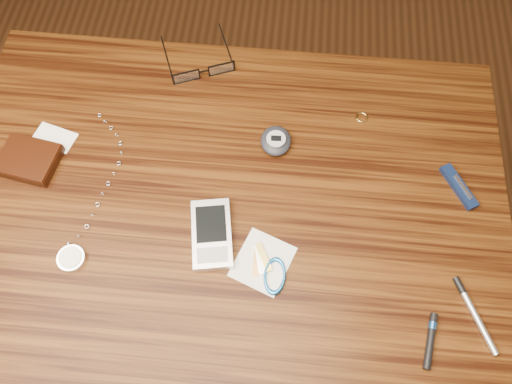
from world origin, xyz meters
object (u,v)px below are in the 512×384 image
wallet_and_card (29,159)px  notepad_keys (269,269)px  pocket_knife (459,187)px  desk (227,221)px  pedometer (276,141)px  pda_phone (212,234)px  pocket_watch (73,253)px  silver_pen (472,309)px  eyeglasses (203,70)px

wallet_and_card → notepad_keys: 0.48m
pocket_knife → desk: bearing=-171.6°
pedometer → pocket_knife: pedometer is taller
pda_phone → notepad_keys: pda_phone is taller
desk → pocket_watch: bearing=-152.5°
wallet_and_card → pocket_knife: bearing=1.5°
wallet_and_card → pda_phone: wallet_and_card is taller
desk → wallet_and_card: (-0.36, 0.04, 0.11)m
pedometer → desk: bearing=-123.6°
pocket_watch → silver_pen: bearing=-2.8°
notepad_keys → pocket_knife: bearing=29.3°
wallet_and_card → eyeglasses: size_ratio=0.82×
desk → eyeglasses: (-0.08, 0.27, 0.11)m
pocket_watch → pedometer: pedometer is taller
pedometer → pocket_watch: bearing=-142.4°
pocket_knife → silver_pen: bearing=-89.3°
notepad_keys → pocket_watch: bearing=-179.4°
eyeglasses → pocket_watch: bearing=-112.4°
eyeglasses → pocket_watch: (-0.16, -0.40, -0.01)m
wallet_and_card → silver_pen: (0.78, -0.20, -0.01)m
silver_pen → eyeglasses: bearing=138.9°
eyeglasses → pocket_watch: size_ratio=0.53×
pedometer → notepad_keys: size_ratio=0.57×
pda_phone → pedometer: pedometer is taller
desk → pocket_knife: bearing=8.4°
desk → notepad_keys: notepad_keys is taller
wallet_and_card → pedometer: pedometer is taller
pocket_watch → notepad_keys: bearing=0.6°
eyeglasses → pedometer: (0.16, -0.15, -0.00)m
pocket_watch → pda_phone: (0.23, 0.05, 0.00)m
pda_phone → desk: bearing=79.8°
pocket_watch → pda_phone: 0.23m
eyeglasses → wallet_and_card: bearing=-141.1°
notepad_keys → pocket_knife: pocket_knife is taller
silver_pen → notepad_keys: bearing=173.9°
pocket_knife → silver_pen: (0.00, -0.22, -0.00)m
pda_phone → notepad_keys: 0.11m
pedometer → silver_pen: size_ratio=0.56×
eyeglasses → pda_phone: 0.35m
wallet_and_card → eyeglasses: eyeglasses is taller
pda_phone → wallet_and_card: bearing=162.2°
pedometer → silver_pen: pedometer is taller
pda_phone → silver_pen: size_ratio=1.10×
notepad_keys → eyeglasses: bearing=112.7°
pocket_knife → eyeglasses: bearing=156.6°
eyeglasses → pocket_knife: size_ratio=1.88×
wallet_and_card → notepad_keys: wallet_and_card is taller
pocket_watch → notepad_keys: pocket_watch is taller
desk → pedometer: pedometer is taller
desk → pda_phone: size_ratio=7.52×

